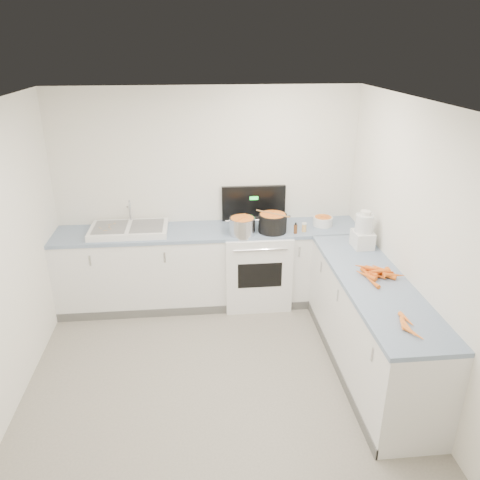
{
  "coord_description": "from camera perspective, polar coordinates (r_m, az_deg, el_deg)",
  "views": [
    {
      "loc": [
        -0.13,
        -3.3,
        2.92
      ],
      "look_at": [
        0.3,
        1.1,
        1.05
      ],
      "focal_mm": 35.0,
      "sensor_mm": 36.0,
      "label": 1
    }
  ],
  "objects": [
    {
      "name": "black_pot",
      "position": [
        5.28,
        3.99,
        1.97
      ],
      "size": [
        0.41,
        0.41,
        0.23
      ],
      "primitive_type": "cylinder",
      "rotation": [
        0.0,
        0.0,
        -0.36
      ],
      "color": "black",
      "rests_on": "stove"
    },
    {
      "name": "carrot_pile",
      "position": [
        4.47,
        16.38,
        -3.85
      ],
      "size": [
        0.41,
        0.4,
        0.09
      ],
      "color": "orange",
      "rests_on": "counter_right"
    },
    {
      "name": "wall_right",
      "position": [
        4.15,
        21.98,
        -2.6
      ],
      "size": [
        0.0,
        4.0,
        2.5
      ],
      "primitive_type": null,
      "rotation": [
        1.57,
        0.0,
        -1.57
      ],
      "color": "white",
      "rests_on": "ground"
    },
    {
      "name": "spice_jar",
      "position": [
        5.34,
        7.82,
        1.47
      ],
      "size": [
        0.05,
        0.05,
        0.09
      ],
      "primitive_type": "cylinder",
      "color": "#E5B266",
      "rests_on": "counter_back"
    },
    {
      "name": "peeled_carrots",
      "position": [
        3.78,
        19.77,
        -9.85
      ],
      "size": [
        0.14,
        0.36,
        0.04
      ],
      "color": "orange",
      "rests_on": "counter_right"
    },
    {
      "name": "mixing_bowl",
      "position": [
        5.56,
        10.06,
        2.28
      ],
      "size": [
        0.28,
        0.28,
        0.1
      ],
      "primitive_type": "cylinder",
      "rotation": [
        0.0,
        0.0,
        0.27
      ],
      "color": "white",
      "rests_on": "counter_back"
    },
    {
      "name": "sink",
      "position": [
        5.42,
        -13.38,
        1.28
      ],
      "size": [
        0.86,
        0.52,
        0.31
      ],
      "color": "white",
      "rests_on": "counter_back"
    },
    {
      "name": "wooden_spoon",
      "position": [
        5.24,
        4.03,
        3.23
      ],
      "size": [
        0.34,
        0.28,
        0.02
      ],
      "primitive_type": "cylinder",
      "rotation": [
        1.57,
        0.0,
        0.9
      ],
      "color": "#AD7A47",
      "rests_on": "black_pot"
    },
    {
      "name": "steel_pot",
      "position": [
        5.2,
        0.27,
        1.6
      ],
      "size": [
        0.35,
        0.35,
        0.21
      ],
      "primitive_type": "cylinder",
      "rotation": [
        0.0,
        0.0,
        -0.27
      ],
      "color": "silver",
      "rests_on": "stove"
    },
    {
      "name": "counter_back",
      "position": [
        5.57,
        -3.69,
        -3.21
      ],
      "size": [
        3.5,
        0.62,
        0.94
      ],
      "color": "white",
      "rests_on": "ground"
    },
    {
      "name": "counter_right",
      "position": [
        4.63,
        15.55,
        -9.95
      ],
      "size": [
        0.62,
        2.2,
        0.94
      ],
      "color": "white",
      "rests_on": "ground"
    },
    {
      "name": "ceiling",
      "position": [
        3.33,
        -3.41,
        15.62
      ],
      "size": [
        3.5,
        4.0,
        0.0
      ],
      "primitive_type": null,
      "rotation": [
        3.14,
        0.0,
        0.0
      ],
      "color": "white",
      "rests_on": "ground"
    },
    {
      "name": "extract_bottle",
      "position": [
        5.28,
        6.78,
        1.34
      ],
      "size": [
        0.04,
        0.04,
        0.1
      ],
      "primitive_type": "cylinder",
      "color": "#593319",
      "rests_on": "counter_back"
    },
    {
      "name": "food_processor",
      "position": [
        5.01,
        14.8,
        0.98
      ],
      "size": [
        0.2,
        0.24,
        0.4
      ],
      "color": "white",
      "rests_on": "counter_right"
    },
    {
      "name": "wall_back",
      "position": [
        5.56,
        -4.01,
        5.4
      ],
      "size": [
        3.5,
        0.0,
        2.5
      ],
      "primitive_type": null,
      "rotation": [
        1.57,
        0.0,
        0.0
      ],
      "color": "white",
      "rests_on": "ground"
    },
    {
      "name": "peelings",
      "position": [
        5.44,
        -15.68,
        1.58
      ],
      "size": [
        0.17,
        0.24,
        0.01
      ],
      "color": "tan",
      "rests_on": "sink"
    },
    {
      "name": "floor",
      "position": [
        4.41,
        -2.61,
        -18.6
      ],
      "size": [
        3.5,
        4.0,
        0.0
      ],
      "primitive_type": null,
      "color": "gray",
      "rests_on": "ground"
    },
    {
      "name": "stove",
      "position": [
        5.59,
        1.96,
        -3.0
      ],
      "size": [
        0.76,
        0.65,
        1.36
      ],
      "color": "white",
      "rests_on": "ground"
    }
  ]
}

